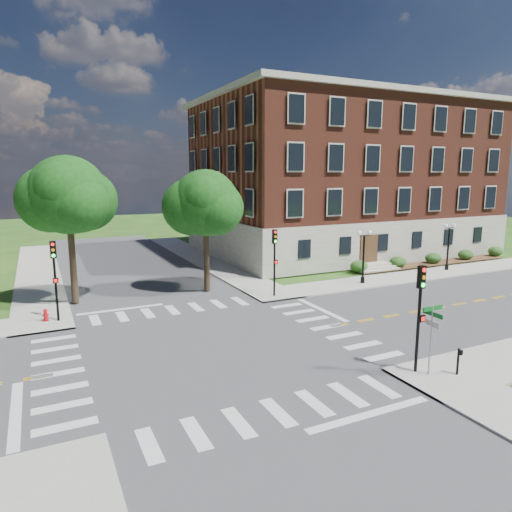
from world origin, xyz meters
name	(u,v)px	position (x,y,z in m)	size (l,w,h in m)	color
ground	(211,347)	(0.00, 0.00, 0.00)	(160.00, 160.00, 0.00)	#244D15
road_ew	(211,347)	(0.00, 0.00, 0.01)	(90.00, 12.00, 0.01)	#3D3D3F
road_ns	(211,347)	(0.00, 0.00, 0.01)	(12.00, 90.00, 0.01)	#3D3D3F
sidewalk_ne	(306,266)	(15.38, 15.38, 0.06)	(34.00, 34.00, 0.12)	#9E9B93
crosswalk_east	(328,327)	(7.20, 0.00, 0.00)	(2.20, 10.20, 0.02)	silver
stop_bar_east	(322,310)	(8.80, 3.00, 0.00)	(0.40, 5.50, 0.00)	silver
main_building	(341,178)	(24.00, 21.99, 8.34)	(30.60, 22.40, 16.50)	gray
shrub_row	(433,265)	(27.00, 10.80, 0.00)	(18.00, 2.00, 1.30)	#224717
tree_c	(68,195)	(-5.56, 11.43, 7.37)	(5.15, 5.15, 9.86)	#2F2317
tree_d	(206,203)	(3.67, 10.70, 6.64)	(4.86, 4.86, 8.98)	#2F2317
traffic_signal_se	(420,305)	(7.11, -6.92, 3.19)	(0.34, 0.38, 4.80)	black
traffic_signal_ne	(275,254)	(7.47, 7.07, 3.19)	(0.32, 0.35, 4.80)	black
traffic_signal_nw	(55,270)	(-6.81, 7.72, 3.19)	(0.35, 0.39, 4.80)	black
twin_lamp_west	(364,253)	(15.72, 7.46, 2.52)	(1.36, 0.36, 4.23)	black
twin_lamp_east	(448,244)	(25.92, 8.17, 2.52)	(1.36, 0.36, 4.23)	black
street_sign_pole	(432,326)	(7.40, -7.39, 2.31)	(1.10, 1.10, 3.10)	gray
push_button_post	(458,360)	(8.51, -7.97, 0.80)	(0.14, 0.21, 1.20)	black
fire_hydrant	(46,315)	(-7.49, 7.96, 0.46)	(0.35, 0.35, 0.75)	#B90E11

